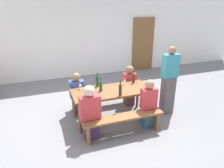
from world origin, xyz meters
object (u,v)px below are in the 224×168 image
wine_bottle_1 (101,86)px  wine_bottle_3 (97,81)px  wooden_door (143,44)px  seated_guest_far_1 (129,86)px  tasting_table (112,93)px  standing_host (169,82)px  bench_far (103,94)px  wine_bottle_2 (133,78)px  wine_bottle_0 (120,90)px  seated_guest_near_1 (148,104)px  wine_glass_0 (80,85)px  seated_guest_near_0 (90,114)px  bench_near (123,120)px  wine_glass_1 (125,80)px  seated_guest_far_0 (77,94)px

wine_bottle_1 → wine_bottle_3: 0.30m
wooden_door → seated_guest_far_1: bearing=-123.4°
tasting_table → standing_host: standing_host is taller
bench_far → wine_bottle_2: 0.95m
seated_guest_far_1 → wine_bottle_1: bearing=-61.5°
wine_bottle_0 → wine_bottle_2: size_ratio=1.10×
wine_bottle_0 → seated_guest_near_1: seated_guest_near_1 is taller
wine_glass_0 → seated_guest_near_1: 1.62m
tasting_table → wine_bottle_0: size_ratio=5.25×
wine_bottle_3 → standing_host: size_ratio=0.20×
wooden_door → seated_guest_near_0: bearing=-129.4°
bench_far → seated_guest_far_1: bearing=-12.2°
bench_near → wine_bottle_0: wine_bottle_0 is taller
bench_far → wine_bottle_2: bearing=-33.2°
tasting_table → wine_glass_1: 0.52m
wooden_door → wine_bottle_3: bearing=-133.0°
tasting_table → seated_guest_near_1: seated_guest_near_1 is taller
bench_far → wine_bottle_2: (0.67, -0.44, 0.52)m
wine_bottle_0 → seated_guest_near_0: bearing=-163.5°
wine_glass_1 → seated_guest_far_1: seated_guest_far_1 is taller
seated_guest_far_1 → seated_guest_far_0: bearing=-90.0°
wooden_door → bench_far: size_ratio=1.20×
wooden_door → bench_far: bearing=-134.0°
wine_bottle_3 → wine_glass_1: 0.68m
tasting_table → seated_guest_near_1: (0.65, -0.56, -0.13)m
seated_guest_far_0 → wooden_door: bearing=130.4°
tasting_table → wine_bottle_2: wine_bottle_2 is taller
wine_glass_0 → wine_bottle_1: bearing=-30.5°
wine_bottle_1 → bench_far: bearing=68.8°
wine_bottle_0 → wine_glass_0: size_ratio=2.28×
wine_bottle_1 → seated_guest_near_0: size_ratio=0.29×
wine_bottle_2 → seated_guest_far_0: size_ratio=0.30×
seated_guest_far_1 → bench_near: bearing=-28.8°
standing_host → seated_guest_near_1: bearing=27.3°
wine_bottle_0 → wine_bottle_1: wine_bottle_0 is taller
bench_far → seated_guest_near_0: 1.44m
tasting_table → wine_bottle_1: (-0.26, 0.04, 0.21)m
seated_guest_near_1 → wine_glass_1: bearing=16.4°
wine_bottle_1 → seated_guest_near_0: seated_guest_near_0 is taller
seated_guest_far_0 → standing_host: standing_host is taller
seated_guest_near_0 → seated_guest_far_1: bearing=-50.6°
tasting_table → seated_guest_near_0: (-0.66, -0.56, -0.11)m
wine_bottle_2 → seated_guest_far_1: bearing=84.6°
wine_glass_0 → seated_guest_far_1: size_ratio=0.14×
wine_bottle_2 → wine_glass_0: (-1.35, 0.02, -0.01)m
bench_far → wine_bottle_2: size_ratio=5.49×
wine_bottle_2 → wooden_door: bearing=58.8°
bench_far → wine_bottle_3: size_ratio=5.20×
wine_glass_1 → seated_guest_far_1: size_ratio=0.14×
tasting_table → wine_glass_0: 0.77m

